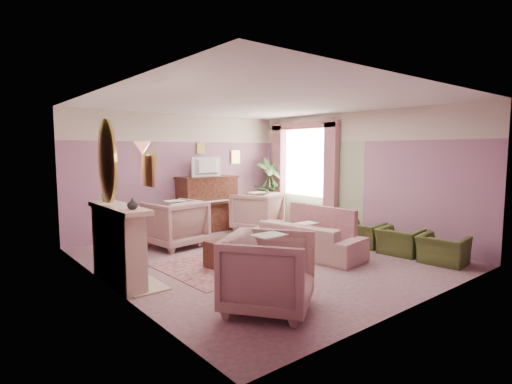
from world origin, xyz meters
TOP-DOWN VIEW (x-y plane):
  - floor at (0.00, 0.00)m, footprint 5.50×6.00m
  - ceiling at (0.00, 0.00)m, footprint 5.50×6.00m
  - wall_back at (0.00, 3.00)m, footprint 5.50×0.02m
  - wall_front at (0.00, -3.00)m, footprint 5.50×0.02m
  - wall_left at (-2.75, 0.00)m, footprint 0.02×6.00m
  - wall_right at (2.75, 0.00)m, footprint 0.02×6.00m
  - picture_rail_band at (0.00, 2.99)m, footprint 5.50×0.01m
  - stripe_panel at (2.73, 1.30)m, footprint 0.01×3.00m
  - fireplace_surround at (-2.59, 0.20)m, footprint 0.30×1.40m
  - fireplace_inset at (-2.49, 0.20)m, footprint 0.18×0.72m
  - fire_ember at (-2.45, 0.20)m, footprint 0.06×0.54m
  - mantel_shelf at (-2.56, 0.20)m, footprint 0.40×1.55m
  - hearth at (-2.39, 0.20)m, footprint 0.55×1.50m
  - mirror_frame at (-2.70, 0.20)m, footprint 0.04×0.72m
  - mirror_glass at (-2.67, 0.20)m, footprint 0.01×0.60m
  - sconce_shade at (-2.62, -0.85)m, footprint 0.20×0.20m
  - piano at (0.50, 2.68)m, footprint 1.40×0.60m
  - piano_keyshelf at (0.50, 2.33)m, footprint 1.30×0.12m
  - piano_keys at (0.50, 2.33)m, footprint 1.20×0.08m
  - piano_top at (0.50, 2.68)m, footprint 1.45×0.65m
  - television at (0.50, 2.63)m, footprint 0.80×0.12m
  - print_back_left at (-0.80, 2.96)m, footprint 0.30×0.03m
  - print_back_right at (1.55, 2.96)m, footprint 0.26×0.03m
  - print_back_mid at (0.50, 2.96)m, footprint 0.22×0.03m
  - print_left_wall at (-2.71, -1.20)m, footprint 0.03×0.28m
  - window_blind at (2.70, 1.55)m, footprint 0.03×1.40m
  - curtain_left at (2.62, 0.63)m, footprint 0.16×0.34m
  - curtain_right at (2.62, 2.47)m, footprint 0.16×0.34m
  - pelmet at (2.62, 1.55)m, footprint 0.16×2.20m
  - mantel_plant at (-2.55, 0.75)m, footprint 0.16×0.16m
  - mantel_vase at (-2.55, -0.30)m, footprint 0.16×0.16m
  - area_rug at (-0.61, -0.03)m, footprint 2.56×1.89m
  - coffee_table at (-0.68, -0.05)m, footprint 1.08×0.68m
  - table_paper at (-0.63, -0.05)m, footprint 0.35×0.28m
  - sofa at (0.70, -0.45)m, footprint 0.71×2.13m
  - sofa_throw at (1.10, -0.45)m, footprint 0.11×1.61m
  - floral_armchair_left at (-0.88, 1.71)m, footprint 1.01×1.01m
  - floral_armchair_right at (1.42, 1.90)m, footprint 1.01×1.01m
  - floral_armchair_front at (-1.52, -1.95)m, footprint 1.01×1.01m
  - olive_chair_a at (2.12, -2.31)m, footprint 0.53×0.76m
  - olive_chair_b at (2.12, -1.49)m, footprint 0.53×0.76m
  - olive_chair_c at (2.12, -0.67)m, footprint 0.53×0.76m
  - olive_chair_d at (2.12, 0.15)m, footprint 0.53×0.76m
  - side_table at (2.32, 2.57)m, footprint 0.52×0.52m
  - side_plant_big at (2.32, 2.57)m, footprint 0.30×0.30m
  - side_plant_small at (2.44, 2.47)m, footprint 0.16×0.16m
  - palm_pot at (2.34, 2.50)m, footprint 0.34×0.34m
  - palm_plant at (2.34, 2.50)m, footprint 0.76×0.76m

SIDE VIEW (x-z plane):
  - floor at x=0.00m, z-range -0.01..0.01m
  - area_rug at x=-0.61m, z-range 0.00..0.01m
  - hearth at x=-2.39m, z-range 0.00..0.02m
  - palm_pot at x=2.34m, z-range 0.00..0.34m
  - fire_ember at x=-2.45m, z-range 0.17..0.27m
  - coffee_table at x=-0.68m, z-range 0.00..0.45m
  - olive_chair_a at x=2.12m, z-range 0.00..0.66m
  - olive_chair_b at x=2.12m, z-range 0.00..0.66m
  - olive_chair_c at x=2.12m, z-range 0.00..0.66m
  - olive_chair_d at x=2.12m, z-range 0.00..0.66m
  - side_table at x=2.32m, z-range 0.00..0.70m
  - fireplace_inset at x=-2.49m, z-range 0.06..0.74m
  - sofa at x=0.70m, z-range 0.00..0.86m
  - table_paper at x=-0.63m, z-range 0.45..0.46m
  - floral_armchair_left at x=-0.88m, z-range 0.00..1.05m
  - floral_armchair_right at x=1.42m, z-range 0.00..1.05m
  - floral_armchair_front at x=-1.52m, z-range 0.00..1.05m
  - fireplace_surround at x=-2.59m, z-range 0.00..1.10m
  - sofa_throw at x=1.10m, z-range 0.30..0.90m
  - piano at x=0.50m, z-range 0.00..1.30m
  - piano_keyshelf at x=0.50m, z-range 0.69..0.75m
  - piano_keys at x=0.50m, z-range 0.75..0.77m
  - side_plant_small at x=2.44m, z-range 0.70..0.98m
  - side_plant_big at x=2.32m, z-range 0.70..1.04m
  - palm_plant at x=2.34m, z-range 0.34..1.78m
  - stripe_panel at x=2.73m, z-range 0.00..2.15m
  - mantel_shelf at x=-2.56m, z-range 1.09..1.16m
  - mantel_vase at x=-2.55m, z-range 1.15..1.31m
  - mantel_plant at x=-2.55m, z-range 1.15..1.43m
  - curtain_left at x=2.62m, z-range 0.00..2.60m
  - curtain_right at x=2.62m, z-range 0.00..2.60m
  - piano_top at x=0.50m, z-range 1.29..1.33m
  - wall_back at x=0.00m, z-range 0.00..2.80m
  - wall_front at x=0.00m, z-range 0.00..2.80m
  - wall_left at x=-2.75m, z-range 0.00..2.80m
  - wall_right at x=2.75m, z-range 0.00..2.80m
  - television at x=0.50m, z-range 1.36..1.84m
  - window_blind at x=2.70m, z-range 0.80..2.60m
  - print_back_left at x=-0.80m, z-range 1.53..1.91m
  - print_left_wall at x=-2.71m, z-range 1.54..1.90m
  - print_back_right at x=1.55m, z-range 1.61..1.95m
  - mirror_frame at x=-2.70m, z-range 1.20..2.40m
  - mirror_glass at x=-2.67m, z-range 1.27..2.33m
  - sconce_shade at x=-2.62m, z-range 1.90..2.06m
  - print_back_mid at x=0.50m, z-range 1.87..2.13m
  - picture_rail_band at x=0.00m, z-range 2.15..2.80m
  - pelmet at x=2.62m, z-range 2.48..2.64m
  - ceiling at x=0.00m, z-range 2.79..2.80m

